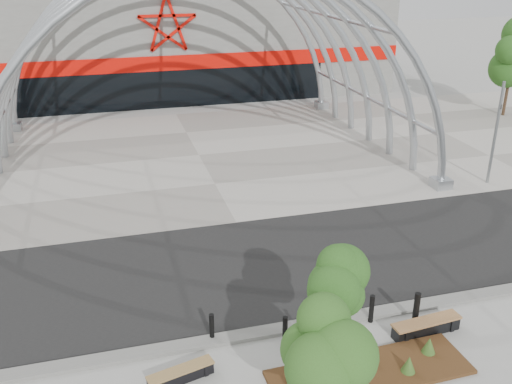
{
  "coord_description": "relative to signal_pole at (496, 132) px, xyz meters",
  "views": [
    {
      "loc": [
        -4.78,
        -13.21,
        10.22
      ],
      "look_at": [
        0.0,
        4.0,
        2.6
      ],
      "focal_mm": 40.0,
      "sensor_mm": 36.0,
      "label": 1
    }
  ],
  "objects": [
    {
      "name": "kerb",
      "position": [
        -12.49,
        -8.22,
        -2.48
      ],
      "size": [
        60.0,
        0.5,
        0.12
      ],
      "primitive_type": "cube",
      "color": "slate",
      "rests_on": "ground"
    },
    {
      "name": "street_tree_1",
      "position": [
        -12.34,
        -10.49,
        -0.07
      ],
      "size": [
        1.45,
        1.45,
        3.44
      ],
      "color": "black",
      "rests_on": "ground"
    },
    {
      "name": "planting_bed",
      "position": [
        -11.31,
        -10.55,
        -2.4
      ],
      "size": [
        5.42,
        1.79,
        0.57
      ],
      "color": "#3B2410",
      "rests_on": "ground"
    },
    {
      "name": "bollard_3",
      "position": [
        -9.05,
        -9.04,
        -1.98
      ],
      "size": [
        0.18,
        0.18,
        1.12
      ],
      "primitive_type": "cylinder",
      "color": "black",
      "rests_on": "ground"
    },
    {
      "name": "road",
      "position": [
        -12.49,
        -4.47,
        -2.53
      ],
      "size": [
        140.0,
        7.0,
        0.02
      ],
      "primitive_type": "cube",
      "color": "black",
      "rests_on": "ground"
    },
    {
      "name": "bollard_2",
      "position": [
        -13.24,
        -10.39,
        -2.08
      ],
      "size": [
        0.15,
        0.15,
        0.91
      ],
      "primitive_type": "cylinder",
      "color": "black",
      "rests_on": "ground"
    },
    {
      "name": "bollard_0",
      "position": [
        -14.93,
        -8.1,
        -2.11
      ],
      "size": [
        0.14,
        0.14,
        0.86
      ],
      "primitive_type": "cylinder",
      "color": "black",
      "rests_on": "ground"
    },
    {
      "name": "bench_1",
      "position": [
        -8.93,
        -9.45,
        -2.32
      ],
      "size": [
        2.16,
        0.65,
        0.45
      ],
      "color": "black",
      "rests_on": "ground"
    },
    {
      "name": "vault_canopy",
      "position": [
        -12.49,
        7.53,
        -2.52
      ],
      "size": [
        20.8,
        15.8,
        20.36
      ],
      "color": "#A2A8AD",
      "rests_on": "ground"
    },
    {
      "name": "bench_0",
      "position": [
        -16.03,
        -9.52,
        -2.36
      ],
      "size": [
        1.8,
        0.81,
        0.37
      ],
      "color": "black",
      "rests_on": "ground"
    },
    {
      "name": "ground",
      "position": [
        -12.49,
        -7.97,
        -2.54
      ],
      "size": [
        140.0,
        140.0,
        0.0
      ],
      "primitive_type": "plane",
      "color": "#9E9E98",
      "rests_on": "ground"
    },
    {
      "name": "signal_pole",
      "position": [
        0.0,
        0.0,
        0.0
      ],
      "size": [
        0.31,
        0.68,
        4.86
      ],
      "color": "gray",
      "rests_on": "ground"
    },
    {
      "name": "bollard_1",
      "position": [
        -13.0,
        -8.82,
        -2.09
      ],
      "size": [
        0.14,
        0.14,
        0.9
      ],
      "primitive_type": "cylinder",
      "color": "black",
      "rests_on": "ground"
    },
    {
      "name": "forecourt",
      "position": [
        -12.49,
        7.53,
        -2.52
      ],
      "size": [
        60.0,
        17.0,
        0.04
      ],
      "primitive_type": "cube",
      "color": "gray",
      "rests_on": "ground"
    },
    {
      "name": "bollard_4",
      "position": [
        -10.21,
        -8.51,
        -2.09
      ],
      "size": [
        0.14,
        0.14,
        0.91
      ],
      "primitive_type": "cylinder",
      "color": "black",
      "rests_on": "ground"
    },
    {
      "name": "arena_building",
      "position": [
        -12.49,
        25.48,
        1.45
      ],
      "size": [
        34.0,
        15.24,
        8.0
      ],
      "color": "slate",
      "rests_on": "ground"
    },
    {
      "name": "street_tree_0",
      "position": [
        -13.41,
        -12.34,
        -0.05
      ],
      "size": [
        1.52,
        1.52,
        3.46
      ],
      "color": "#332519",
      "rests_on": "ground"
    }
  ]
}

